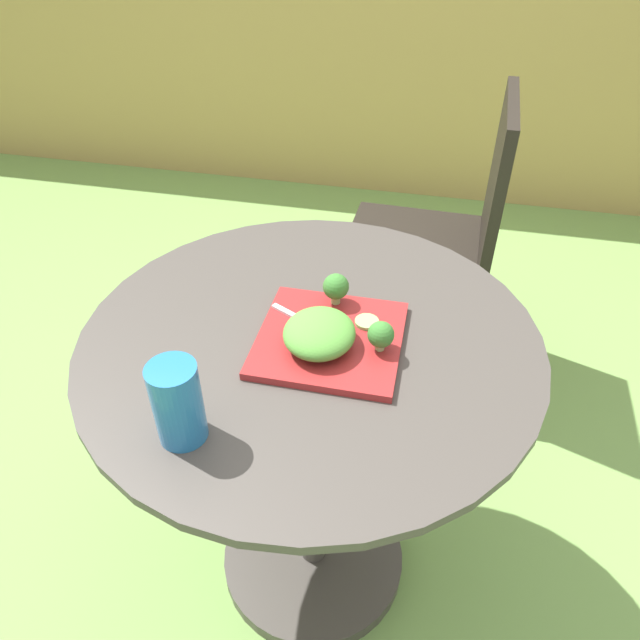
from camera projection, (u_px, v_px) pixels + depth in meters
ground_plane at (313, 560)px, 1.50m from camera, size 12.00×12.00×0.00m
bamboo_fence at (416, 58)px, 2.69m from camera, size 8.00×0.08×1.30m
patio_table at (312, 447)px, 1.22m from camera, size 0.80×0.80×0.75m
patio_chair at (450, 224)px, 1.77m from camera, size 0.45×0.45×0.90m
salad_plate at (330, 339)px, 1.01m from camera, size 0.24×0.24×0.01m
drinking_glass at (178, 407)px, 0.82m from camera, size 0.07×0.07×0.13m
fork at (313, 326)px, 1.02m from camera, size 0.14×0.09×0.00m
lettuce_mound at (319, 333)px, 0.97m from camera, size 0.12×0.13×0.05m
broccoli_floret_0 at (381, 335)px, 0.96m from camera, size 0.04×0.04×0.05m
broccoli_floret_1 at (336, 287)px, 1.06m from camera, size 0.05×0.05×0.06m
cucumber_slice_0 at (367, 322)px, 1.03m from camera, size 0.04×0.04×0.01m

